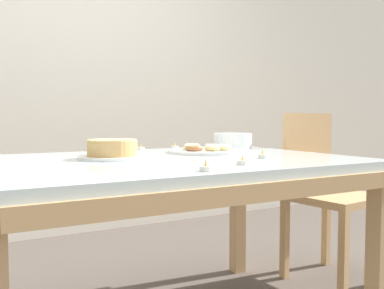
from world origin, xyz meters
TOP-DOWN VIEW (x-y plane):
  - wall_back at (0.00, 1.83)m, footprint 8.00×0.10m
  - dining_table at (0.00, 0.00)m, footprint 1.52×1.08m
  - chair at (1.07, 0.17)m, footprint 0.47×0.47m
  - cake_chocolate_round at (-0.20, 0.09)m, footprint 0.27×0.27m
  - pastry_platter at (0.28, 0.16)m, footprint 0.37×0.37m
  - plate_stack at (0.59, 0.38)m, footprint 0.21×0.21m
  - tealight_near_cakes at (0.07, 0.46)m, footprint 0.04×0.04m
  - tealight_right_edge at (0.26, 0.45)m, footprint 0.04×0.04m
  - tealight_centre at (-0.09, -0.45)m, footprint 0.04×0.04m
  - tealight_near_front at (0.12, -0.35)m, footprint 0.04×0.04m
  - tealight_left_edge at (0.34, -0.19)m, footprint 0.04×0.04m

SIDE VIEW (x-z plane):
  - chair at x=1.07m, z-range 0.05..0.99m
  - dining_table at x=0.00m, z-range 0.29..1.04m
  - tealight_near_cakes at x=0.07m, z-range 0.74..0.78m
  - tealight_right_edge at x=0.26m, z-range 0.74..0.78m
  - tealight_centre at x=-0.09m, z-range 0.74..0.78m
  - tealight_near_front at x=0.12m, z-range 0.74..0.78m
  - tealight_left_edge at x=0.34m, z-range 0.74..0.78m
  - pastry_platter at x=0.28m, z-range 0.74..0.78m
  - cake_chocolate_round at x=-0.20m, z-range 0.74..0.82m
  - plate_stack at x=0.59m, z-range 0.75..0.83m
  - wall_back at x=0.00m, z-range 0.00..2.60m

